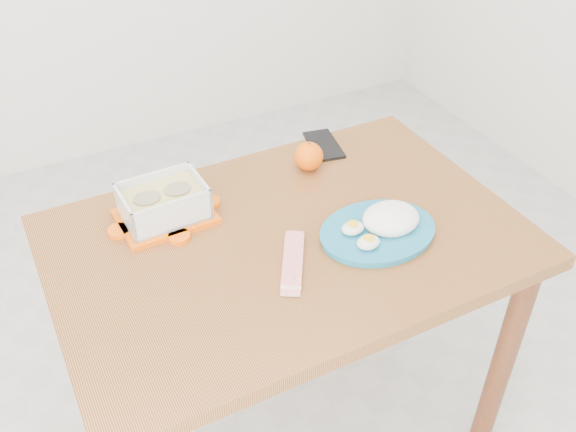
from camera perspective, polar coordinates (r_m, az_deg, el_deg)
name	(u,v)px	position (r m, az deg, el deg)	size (l,w,h in m)	color
ground	(264,406)	(2.14, -2.12, -16.51)	(3.50, 3.50, 0.00)	#B7B7B2
dining_table	(288,268)	(1.62, 0.00, -4.65)	(1.14, 0.76, 0.75)	olive
food_container	(164,203)	(1.61, -10.98, 1.12)	(0.24, 0.18, 0.10)	#FF5E07
orange_fruit	(309,156)	(1.77, 1.85, 5.32)	(0.08, 0.08, 0.08)	orange
rice_plate	(382,225)	(1.56, 8.37, -0.82)	(0.29, 0.29, 0.08)	#1A7093
candy_bar	(293,260)	(1.47, 0.44, -3.96)	(0.18, 0.05, 0.02)	red
smartphone	(324,145)	(1.89, 3.20, 6.33)	(0.08, 0.16, 0.01)	black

